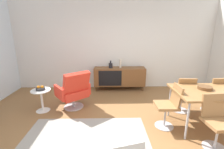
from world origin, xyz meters
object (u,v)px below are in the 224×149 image
at_px(dining_chair_back_left, 183,93).
at_px(vase_sculptural_dark, 120,64).
at_px(vase_cobalt, 111,65).
at_px(fruit_bowl, 40,88).
at_px(dining_table, 217,93).
at_px(dining_chair_near_window, 169,104).
at_px(lounge_chair_red, 74,90).
at_px(dining_chair_front_left, 217,120).
at_px(dining_chair_back_right, 214,93).
at_px(sideboard, 119,76).
at_px(wooden_bowl_on_table, 205,88).
at_px(side_table_round, 42,98).

bearing_deg(dining_chair_back_left, vase_sculptural_dark, 131.00).
distance_m(vase_cobalt, fruit_bowl, 2.15).
distance_m(dining_table, dining_chair_near_window, 0.92).
relative_size(vase_cobalt, lounge_chair_red, 0.24).
height_order(dining_chair_back_left, lounge_chair_red, lounge_chair_red).
xyz_separation_m(dining_chair_front_left, dining_chair_back_left, (0.00, 1.12, 0.00)).
height_order(dining_table, dining_chair_back_left, dining_chair_back_left).
distance_m(vase_cobalt, dining_chair_back_right, 2.80).
distance_m(dining_table, dining_chair_back_right, 0.70).
distance_m(sideboard, dining_table, 2.69).
distance_m(vase_cobalt, wooden_bowl_on_table, 2.67).
xyz_separation_m(dining_table, side_table_round, (-3.61, 0.70, -0.38)).
xyz_separation_m(sideboard, wooden_bowl_on_table, (1.51, -1.99, 0.33)).
height_order(sideboard, wooden_bowl_on_table, wooden_bowl_on_table).
bearing_deg(fruit_bowl, dining_chair_back_left, -2.51).
height_order(wooden_bowl_on_table, dining_chair_back_left, dining_chair_back_left).
distance_m(dining_chair_back_right, dining_chair_near_window, 1.36).
xyz_separation_m(wooden_bowl_on_table, dining_chair_front_left, (-0.16, -0.65, -0.30)).
bearing_deg(side_table_round, sideboard, 35.78).
height_order(wooden_bowl_on_table, dining_chair_near_window, dining_chair_near_window).
xyz_separation_m(wooden_bowl_on_table, side_table_round, (-3.41, 0.61, -0.45)).
height_order(dining_chair_near_window, side_table_round, dining_chair_near_window).
distance_m(vase_sculptural_dark, dining_chair_near_window, 2.25).
xyz_separation_m(dining_table, wooden_bowl_on_table, (-0.19, 0.09, 0.07)).
distance_m(dining_chair_front_left, dining_chair_back_right, 1.32).
height_order(vase_sculptural_dark, wooden_bowl_on_table, vase_sculptural_dark).
height_order(sideboard, lounge_chair_red, lounge_chair_red).
bearing_deg(sideboard, wooden_bowl_on_table, -52.86).
bearing_deg(fruit_bowl, dining_table, -11.01).
distance_m(sideboard, dining_chair_back_left, 2.03).
bearing_deg(wooden_bowl_on_table, dining_chair_near_window, -172.80).
distance_m(vase_sculptural_dark, dining_chair_front_left, 2.97).
xyz_separation_m(dining_table, dining_chair_front_left, (-0.35, -0.56, -0.23)).
height_order(dining_table, fruit_bowl, dining_table).
xyz_separation_m(vase_cobalt, side_table_round, (-1.63, -1.38, -0.48)).
distance_m(vase_sculptural_dark, wooden_bowl_on_table, 2.48).
xyz_separation_m(wooden_bowl_on_table, dining_chair_back_left, (-0.16, 0.47, -0.30)).
height_order(sideboard, dining_chair_front_left, dining_chair_front_left).
distance_m(wooden_bowl_on_table, fruit_bowl, 3.47).
relative_size(dining_chair_back_right, lounge_chair_red, 0.90).
distance_m(dining_chair_front_left, lounge_chair_red, 2.87).
relative_size(sideboard, dining_chair_back_right, 1.87).
distance_m(sideboard, fruit_bowl, 2.35).
bearing_deg(vase_cobalt, fruit_bowl, -139.84).
bearing_deg(dining_chair_front_left, dining_chair_back_right, 57.69).
bearing_deg(dining_chair_near_window, fruit_bowl, 165.50).
bearing_deg(dining_chair_near_window, vase_cobalt, 117.64).
xyz_separation_m(vase_cobalt, dining_chair_back_left, (1.62, -1.52, -0.33)).
xyz_separation_m(vase_sculptural_dark, dining_chair_back_right, (2.03, -1.52, -0.38)).
relative_size(vase_cobalt, side_table_round, 0.43).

